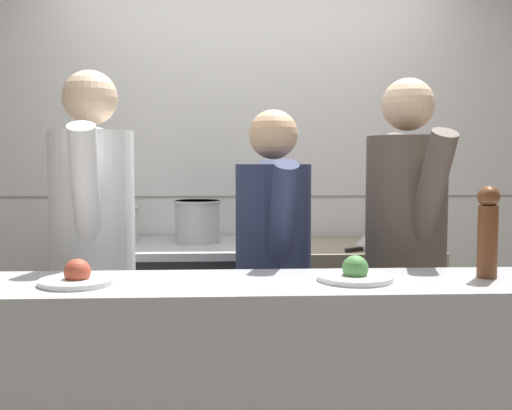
% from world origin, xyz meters
% --- Properties ---
extents(wall_back_tiled, '(8.00, 0.06, 2.60)m').
position_xyz_m(wall_back_tiled, '(0.00, 1.41, 1.30)').
color(wall_back_tiled, white).
rests_on(wall_back_tiled, ground_plane).
extents(oven_range, '(0.96, 0.71, 0.91)m').
position_xyz_m(oven_range, '(-0.51, 1.01, 0.46)').
color(oven_range, '#232326').
rests_on(oven_range, ground_plane).
extents(prep_counter, '(0.95, 0.65, 0.90)m').
position_xyz_m(prep_counter, '(0.51, 1.01, 0.45)').
color(prep_counter, gray).
rests_on(prep_counter, ground_plane).
extents(stock_pot, '(0.27, 0.27, 0.20)m').
position_xyz_m(stock_pot, '(-0.76, 1.07, 1.02)').
color(stock_pot, beige).
rests_on(stock_pot, oven_range).
extents(sauce_pot, '(0.26, 0.26, 0.23)m').
position_xyz_m(sauce_pot, '(-0.30, 1.07, 1.04)').
color(sauce_pot, '#B7BABF').
rests_on(sauce_pot, oven_range).
extents(mixing_bowl_steel, '(0.23, 0.23, 0.11)m').
position_xyz_m(mixing_bowl_steel, '(0.70, 1.05, 0.95)').
color(mixing_bowl_steel, '#B7BABF').
rests_on(mixing_bowl_steel, prep_counter).
extents(chefs_knife, '(0.33, 0.22, 0.02)m').
position_xyz_m(chefs_knife, '(0.60, 0.83, 0.90)').
color(chefs_knife, '#B7BABF').
rests_on(chefs_knife, prep_counter).
extents(plated_dish_main, '(0.25, 0.25, 0.09)m').
position_xyz_m(plated_dish_main, '(-0.63, -0.32, 0.98)').
color(plated_dish_main, white).
rests_on(plated_dish_main, pass_counter).
extents(plated_dish_appetiser, '(0.25, 0.25, 0.09)m').
position_xyz_m(plated_dish_appetiser, '(0.28, -0.30, 0.98)').
color(plated_dish_appetiser, white).
rests_on(plated_dish_appetiser, pass_counter).
extents(pepper_mill, '(0.07, 0.07, 0.31)m').
position_xyz_m(pepper_mill, '(0.74, -0.28, 1.13)').
color(pepper_mill, brown).
rests_on(pepper_mill, pass_counter).
extents(chef_head_cook, '(0.39, 0.76, 1.74)m').
position_xyz_m(chef_head_cook, '(-0.72, 0.31, 0.97)').
color(chef_head_cook, black).
rests_on(chef_head_cook, ground_plane).
extents(chef_sous, '(0.35, 0.69, 1.58)m').
position_xyz_m(chef_sous, '(0.05, 0.27, 0.88)').
color(chef_sous, black).
rests_on(chef_sous, ground_plane).
extents(chef_line, '(0.40, 0.75, 1.72)m').
position_xyz_m(chef_line, '(0.64, 0.31, 0.96)').
color(chef_line, black).
rests_on(chef_line, ground_plane).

